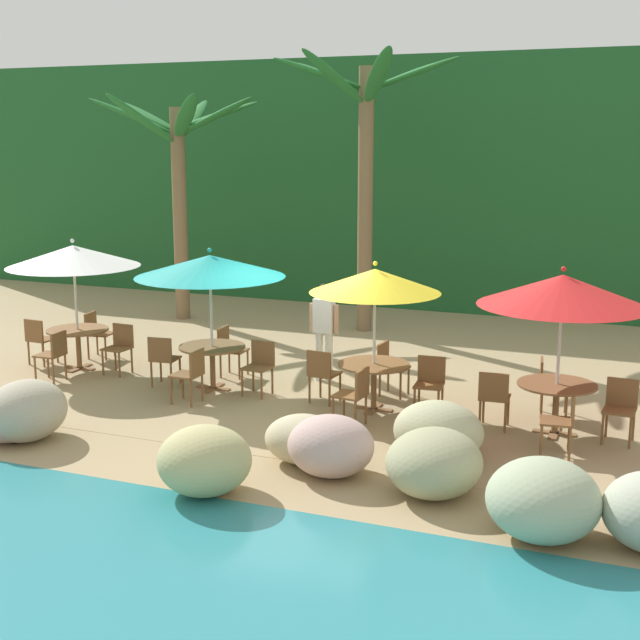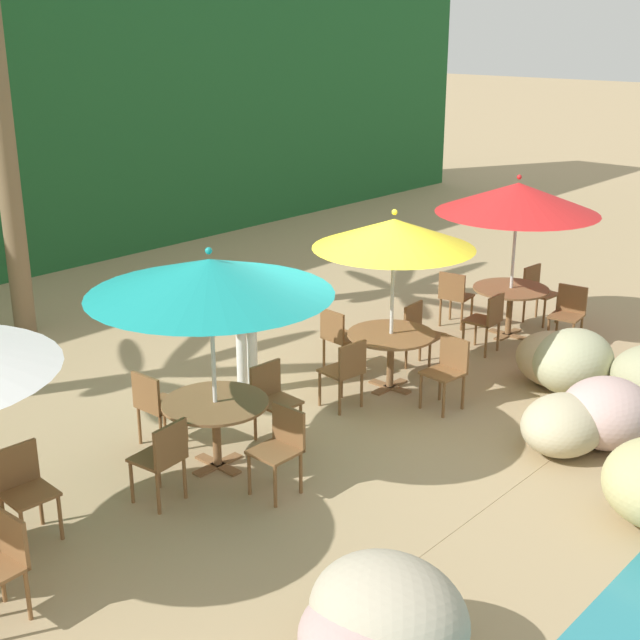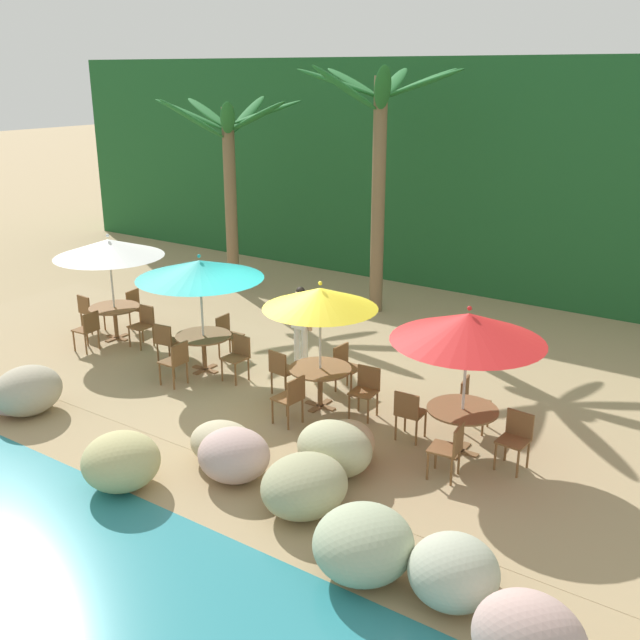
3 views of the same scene
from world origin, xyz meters
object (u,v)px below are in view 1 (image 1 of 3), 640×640
object	(u,v)px
umbrella_white	(73,256)
chair_white_left	(39,338)
chair_white_inland	(96,331)
umbrella_yellow	(375,281)
chair_white_right	(54,353)
chair_teal_left	(163,357)
chair_teal_right	(191,372)
chair_red_right	(564,418)
dining_table_white	(78,336)
chair_yellow_seaward	(430,381)
palm_tree_second	(365,138)
waiter_in_white	(324,325)
chair_yellow_right	(355,393)
dining_table_teal	(212,353)
dining_table_red	(557,392)
chair_teal_inland	(229,347)
umbrella_teal	(210,266)
chair_red_left	(494,395)
chair_yellow_inland	(389,364)
chair_red_inland	(548,383)
umbrella_red	(562,290)
chair_yellow_left	(322,372)
palm_tree_nearest	(178,161)
chair_white_seaward	(120,345)
chair_red_seaward	(620,406)
dining_table_yellow	(374,371)

from	to	relation	value
umbrella_white	chair_white_left	bearing A→B (deg)	-177.89
chair_white_inland	umbrella_yellow	world-z (taller)	umbrella_yellow
chair_white_right	chair_teal_left	distance (m)	1.95
chair_teal_right	chair_red_right	xyz separation A→B (m)	(5.67, -0.18, 0.00)
dining_table_white	chair_yellow_seaward	size ratio (longest dim) A/B	1.26
palm_tree_second	waiter_in_white	xyz separation A→B (m)	(0.70, -4.09, -3.11)
chair_yellow_right	waiter_in_white	world-z (taller)	waiter_in_white
dining_table_teal	dining_table_red	size ratio (longest dim) A/B	1.00
dining_table_teal	chair_teal_inland	world-z (taller)	chair_teal_inland
umbrella_teal	palm_tree_second	bearing A→B (deg)	80.96
chair_teal_inland	chair_red_left	distance (m)	5.00
chair_yellow_inland	chair_red_inland	bearing A→B (deg)	-3.13
chair_teal_right	umbrella_red	size ratio (longest dim) A/B	0.36
chair_teal_left	chair_yellow_left	distance (m)	2.82
chair_yellow_seaward	palm_tree_second	distance (m)	6.90
chair_white_right	chair_teal_inland	world-z (taller)	same
chair_white_inland	palm_tree_nearest	world-z (taller)	palm_tree_nearest
chair_white_right	chair_red_left	world-z (taller)	same
chair_white_seaward	dining_table_teal	bearing A→B (deg)	-8.35
chair_teal_right	umbrella_yellow	distance (m)	3.22
chair_yellow_inland	chair_red_right	xyz separation A→B (m)	(2.94, -1.80, 0.00)
chair_teal_left	chair_red_right	distance (m)	6.65
umbrella_white	chair_red_inland	world-z (taller)	umbrella_white
chair_white_left	chair_red_inland	xyz separation A→B (m)	(9.08, 0.41, 0.00)
umbrella_teal	dining_table_teal	distance (m)	1.46
dining_table_teal	chair_red_seaward	distance (m)	6.43
chair_white_right	chair_red_right	xyz separation A→B (m)	(8.50, -0.44, 0.00)
dining_table_white	waiter_in_white	size ratio (longest dim) A/B	0.65
palm_tree_nearest	chair_yellow_left	bearing A→B (deg)	-42.35
chair_red_left	umbrella_teal	bearing A→B (deg)	175.85
umbrella_yellow	chair_red_left	xyz separation A→B (m)	(1.88, -0.25, -1.50)
dining_table_teal	dining_table_yellow	size ratio (longest dim) A/B	1.00
umbrella_teal	palm_tree_nearest	world-z (taller)	palm_tree_nearest
chair_red_right	chair_red_seaward	bearing A→B (deg)	52.54
dining_table_teal	palm_tree_nearest	world-z (taller)	palm_tree_nearest
umbrella_red	palm_tree_second	bearing A→B (deg)	131.03
umbrella_red	waiter_in_white	size ratio (longest dim) A/B	1.41
umbrella_white	chair_yellow_inland	world-z (taller)	umbrella_white
dining_table_white	chair_red_seaward	xyz separation A→B (m)	(9.29, -0.42, -0.10)
chair_yellow_right	chair_teal_inland	bearing A→B (deg)	148.95
umbrella_white	umbrella_yellow	size ratio (longest dim) A/B	1.02
chair_teal_left	waiter_in_white	world-z (taller)	waiter_in_white
dining_table_red	chair_red_left	world-z (taller)	chair_red_left
chair_white_seaward	palm_tree_second	size ratio (longest dim) A/B	0.15
chair_white_left	dining_table_red	xyz separation A→B (m)	(9.29, -0.42, 0.10)
chair_teal_left	palm_tree_nearest	distance (m)	6.48
chair_red_inland	palm_tree_second	bearing A→B (deg)	134.42
chair_yellow_left	chair_red_left	distance (m)	2.75
dining_table_white	dining_table_red	distance (m)	8.45
dining_table_white	dining_table_red	bearing A→B (deg)	-3.05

